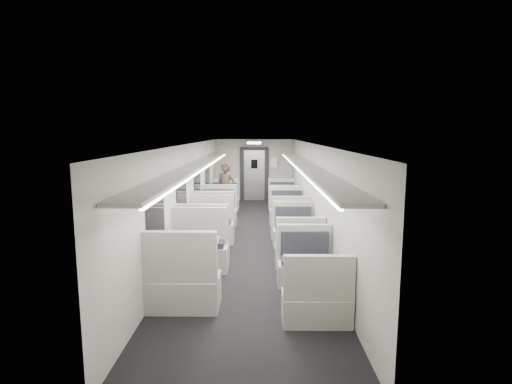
{
  "coord_description": "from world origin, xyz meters",
  "views": [
    {
      "loc": [
        0.19,
        -9.54,
        2.68
      ],
      "look_at": [
        0.1,
        1.12,
        1.07
      ],
      "focal_mm": 28.0,
      "sensor_mm": 36.0,
      "label": 1
    }
  ],
  "objects_px": {
    "booth_left_b": "(215,218)",
    "vestibule_door": "(254,174)",
    "booth_right_a": "(283,202)",
    "exit_sign": "(254,143)",
    "booth_right_d": "(310,280)",
    "booth_right_c": "(296,240)",
    "booth_left_a": "(223,203)",
    "booth_left_c": "(206,234)",
    "passenger": "(226,190)",
    "booth_left_d": "(191,263)",
    "booth_right_b": "(289,217)"
  },
  "relations": [
    {
      "from": "booth_left_b",
      "to": "booth_right_a",
      "type": "xyz_separation_m",
      "value": [
        2.0,
        2.59,
        -0.04
      ]
    },
    {
      "from": "booth_right_a",
      "to": "booth_right_b",
      "type": "distance_m",
      "value": 2.4
    },
    {
      "from": "booth_left_a",
      "to": "booth_left_d",
      "type": "relative_size",
      "value": 0.83
    },
    {
      "from": "booth_right_d",
      "to": "vestibule_door",
      "type": "distance_m",
      "value": 9.49
    },
    {
      "from": "passenger",
      "to": "vestibule_door",
      "type": "height_order",
      "value": "vestibule_door"
    },
    {
      "from": "booth_left_c",
      "to": "booth_right_a",
      "type": "xyz_separation_m",
      "value": [
        2.0,
        4.49,
        -0.06
      ]
    },
    {
      "from": "booth_right_a",
      "to": "booth_right_b",
      "type": "bearing_deg",
      "value": -90.0
    },
    {
      "from": "booth_left_d",
      "to": "booth_right_c",
      "type": "xyz_separation_m",
      "value": [
        2.0,
        1.79,
        -0.07
      ]
    },
    {
      "from": "booth_left_d",
      "to": "vestibule_door",
      "type": "bearing_deg",
      "value": 83.51
    },
    {
      "from": "booth_left_c",
      "to": "passenger",
      "type": "xyz_separation_m",
      "value": [
        0.14,
        3.62,
        0.47
      ]
    },
    {
      "from": "booth_left_b",
      "to": "booth_left_d",
      "type": "bearing_deg",
      "value": -90.0
    },
    {
      "from": "booth_left_d",
      "to": "booth_right_d",
      "type": "relative_size",
      "value": 1.21
    },
    {
      "from": "passenger",
      "to": "exit_sign",
      "type": "height_order",
      "value": "exit_sign"
    },
    {
      "from": "booth_left_b",
      "to": "vestibule_door",
      "type": "xyz_separation_m",
      "value": [
        1.0,
        4.91,
        0.65
      ]
    },
    {
      "from": "passenger",
      "to": "vestibule_door",
      "type": "bearing_deg",
      "value": 97.91
    },
    {
      "from": "booth_right_b",
      "to": "booth_right_d",
      "type": "distance_m",
      "value": 4.69
    },
    {
      "from": "booth_right_c",
      "to": "exit_sign",
      "type": "relative_size",
      "value": 3.14
    },
    {
      "from": "booth_right_a",
      "to": "passenger",
      "type": "xyz_separation_m",
      "value": [
        -1.86,
        -0.87,
        0.53
      ]
    },
    {
      "from": "booth_right_c",
      "to": "booth_left_b",
      "type": "bearing_deg",
      "value": 133.74
    },
    {
      "from": "booth_left_b",
      "to": "vestibule_door",
      "type": "distance_m",
      "value": 5.05
    },
    {
      "from": "booth_right_b",
      "to": "passenger",
      "type": "height_order",
      "value": "passenger"
    },
    {
      "from": "booth_left_d",
      "to": "booth_right_a",
      "type": "bearing_deg",
      "value": 72.83
    },
    {
      "from": "vestibule_door",
      "to": "booth_right_b",
      "type": "bearing_deg",
      "value": -78.03
    },
    {
      "from": "vestibule_door",
      "to": "exit_sign",
      "type": "height_order",
      "value": "exit_sign"
    },
    {
      "from": "booth_left_b",
      "to": "passenger",
      "type": "bearing_deg",
      "value": 85.33
    },
    {
      "from": "booth_left_a",
      "to": "booth_right_d",
      "type": "height_order",
      "value": "booth_left_a"
    },
    {
      "from": "booth_left_a",
      "to": "vestibule_door",
      "type": "distance_m",
      "value": 2.79
    },
    {
      "from": "booth_left_a",
      "to": "passenger",
      "type": "xyz_separation_m",
      "value": [
        0.14,
        -0.68,
        0.53
      ]
    },
    {
      "from": "booth_left_d",
      "to": "booth_left_a",
      "type": "bearing_deg",
      "value": 90.0
    },
    {
      "from": "booth_right_a",
      "to": "exit_sign",
      "type": "height_order",
      "value": "exit_sign"
    },
    {
      "from": "passenger",
      "to": "exit_sign",
      "type": "distance_m",
      "value": 3.16
    },
    {
      "from": "booth_left_b",
      "to": "booth_right_b",
      "type": "xyz_separation_m",
      "value": [
        2.0,
        0.2,
        -0.02
      ]
    },
    {
      "from": "booth_left_a",
      "to": "booth_right_c",
      "type": "bearing_deg",
      "value": -66.0
    },
    {
      "from": "booth_right_a",
      "to": "passenger",
      "type": "bearing_deg",
      "value": -154.95
    },
    {
      "from": "booth_right_c",
      "to": "exit_sign",
      "type": "distance_m",
      "value": 6.87
    },
    {
      "from": "booth_right_a",
      "to": "booth_right_d",
      "type": "distance_m",
      "value": 7.09
    },
    {
      "from": "booth_right_c",
      "to": "passenger",
      "type": "relative_size",
      "value": 1.11
    },
    {
      "from": "booth_left_b",
      "to": "booth_right_c",
      "type": "height_order",
      "value": "booth_left_b"
    },
    {
      "from": "booth_right_d",
      "to": "exit_sign",
      "type": "relative_size",
      "value": 3.14
    },
    {
      "from": "booth_right_a",
      "to": "exit_sign",
      "type": "distance_m",
      "value": 2.84
    },
    {
      "from": "booth_right_a",
      "to": "booth_right_c",
      "type": "bearing_deg",
      "value": -90.0
    },
    {
      "from": "exit_sign",
      "to": "booth_right_d",
      "type": "bearing_deg",
      "value": -83.6
    },
    {
      "from": "booth_right_b",
      "to": "booth_right_d",
      "type": "relative_size",
      "value": 1.05
    },
    {
      "from": "booth_left_b",
      "to": "vestibule_door",
      "type": "height_order",
      "value": "vestibule_door"
    },
    {
      "from": "booth_left_b",
      "to": "booth_right_d",
      "type": "relative_size",
      "value": 1.11
    },
    {
      "from": "booth_right_d",
      "to": "vestibule_door",
      "type": "bearing_deg",
      "value": 96.07
    },
    {
      "from": "booth_left_b",
      "to": "booth_right_b",
      "type": "bearing_deg",
      "value": 5.58
    },
    {
      "from": "booth_left_b",
      "to": "booth_right_d",
      "type": "xyz_separation_m",
      "value": [
        2.0,
        -4.5,
        -0.04
      ]
    },
    {
      "from": "booth_right_d",
      "to": "vestibule_door",
      "type": "xyz_separation_m",
      "value": [
        -1.0,
        9.41,
        0.69
      ]
    },
    {
      "from": "booth_left_a",
      "to": "passenger",
      "type": "distance_m",
      "value": 0.87
    }
  ]
}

